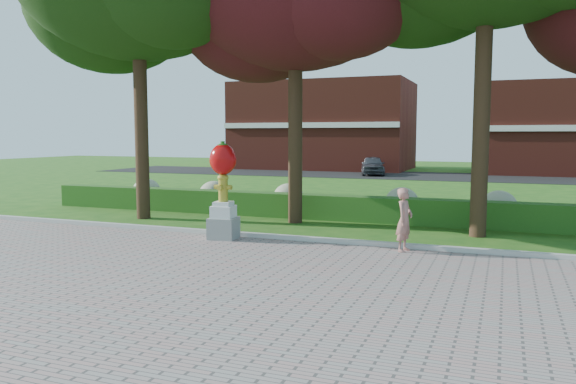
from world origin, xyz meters
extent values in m
plane|color=#1E5114|center=(0.00, 0.00, 0.00)|extent=(100.00, 100.00, 0.00)
cube|color=gray|center=(0.00, -4.00, 0.02)|extent=(40.00, 14.00, 0.04)
cube|color=#ADADA5|center=(0.00, 3.00, 0.07)|extent=(40.00, 0.18, 0.15)
cube|color=#1D4614|center=(0.00, 7.00, 0.40)|extent=(24.00, 0.70, 0.80)
ellipsoid|color=#A2A57E|center=(-9.00, 8.00, 0.55)|extent=(1.10, 1.10, 0.99)
ellipsoid|color=#A2A57E|center=(-6.00, 8.00, 0.55)|extent=(1.10, 1.10, 0.99)
ellipsoid|color=#A2A57E|center=(-3.00, 8.00, 0.55)|extent=(1.10, 1.10, 0.99)
ellipsoid|color=#A2A57E|center=(1.00, 8.00, 0.55)|extent=(1.10, 1.10, 0.99)
ellipsoid|color=#A2A57E|center=(4.00, 8.00, 0.55)|extent=(1.10, 1.10, 0.99)
cube|color=black|center=(0.00, 28.00, 0.01)|extent=(50.00, 8.00, 0.02)
cube|color=maroon|center=(-10.00, 34.00, 3.50)|extent=(14.00, 8.00, 7.00)
cube|color=maroon|center=(8.00, 34.00, 3.20)|extent=(12.00, 8.00, 6.40)
cylinder|color=black|center=(-7.00, 5.00, 3.36)|extent=(0.44, 0.44, 6.72)
ellipsoid|color=black|center=(-8.80, 5.96, 7.20)|extent=(5.76, 5.76, 4.61)
cylinder|color=black|center=(-2.00, 6.00, 3.08)|extent=(0.44, 0.44, 6.16)
ellipsoid|color=black|center=(-3.65, 6.88, 6.60)|extent=(5.28, 5.28, 4.22)
cylinder|color=black|center=(3.50, 5.50, 3.64)|extent=(0.44, 0.44, 7.28)
cube|color=gray|center=(-2.70, 2.50, 0.32)|extent=(0.77, 0.77, 0.56)
cube|color=silver|center=(-2.70, 2.50, 0.75)|extent=(0.62, 0.62, 0.31)
cube|color=silver|center=(-2.70, 2.50, 0.97)|extent=(0.50, 0.50, 0.11)
cylinder|color=olive|center=(-2.70, 2.50, 1.33)|extent=(0.25, 0.25, 0.62)
ellipsoid|color=olive|center=(-2.70, 2.50, 1.65)|extent=(0.29, 0.29, 0.20)
cylinder|color=olive|center=(-2.88, 2.50, 1.40)|extent=(0.13, 0.12, 0.12)
cylinder|color=olive|center=(-2.52, 2.50, 1.40)|extent=(0.13, 0.12, 0.12)
cylinder|color=olive|center=(-2.70, 2.33, 1.40)|extent=(0.13, 0.13, 0.13)
cylinder|color=olive|center=(-2.70, 2.50, 1.74)|extent=(0.09, 0.09, 0.06)
ellipsoid|color=#A80809|center=(-2.70, 2.50, 2.13)|extent=(0.70, 0.63, 0.81)
ellipsoid|color=#A80809|center=(-2.90, 2.50, 2.10)|extent=(0.34, 0.34, 0.52)
ellipsoid|color=#A80809|center=(-2.50, 2.50, 2.10)|extent=(0.34, 0.34, 0.52)
cylinder|color=#1F5513|center=(-2.70, 2.50, 2.53)|extent=(0.11, 0.11, 0.13)
ellipsoid|color=#1F5513|center=(-2.70, 2.50, 2.49)|extent=(0.27, 0.27, 0.09)
imported|color=#A96B60|center=(1.99, 2.60, 0.78)|extent=(0.46, 0.60, 1.49)
imported|color=#3F4147|center=(-4.40, 27.73, 0.67)|extent=(2.45, 4.09, 1.30)
camera|label=1|loc=(4.15, -10.44, 2.75)|focal=35.00mm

